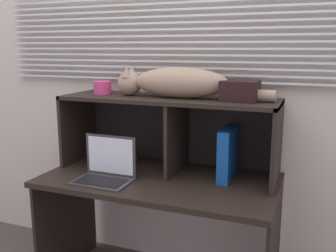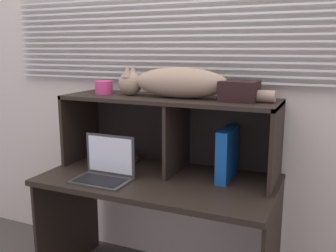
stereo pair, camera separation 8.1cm
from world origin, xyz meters
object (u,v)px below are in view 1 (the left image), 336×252
Objects in this scene: binder_upright at (228,153)px; book_stack at (114,160)px; cat at (176,83)px; laptop at (106,170)px; small_basket at (103,88)px; storage_box at (240,91)px.

binder_upright is 1.19× the size of book_stack.
cat is 0.62m from laptop.
binder_upright is 0.85m from small_basket.
book_stack is 0.45m from small_basket.
binder_upright is 0.72m from book_stack.
cat is 0.64m from book_stack.
laptop is 2.88× the size of small_basket.
cat is at bearing 180.00° from binder_upright.
cat is at bearing 43.31° from laptop.
book_stack is at bearing -0.32° from small_basket.
book_stack is 2.24× the size of small_basket.
cat is 2.95× the size of laptop.
binder_upright is 2.66× the size of small_basket.
cat is 0.36m from storage_box.
storage_box is (0.05, 0.00, 0.35)m from binder_upright.
cat is 0.47m from small_basket.
storage_box is at bearing -0.00° from cat.
small_basket reaches higher than laptop.
laptop is (-0.30, -0.28, -0.46)m from cat.
laptop is 0.53m from small_basket.
storage_box is at bearing 0.03° from book_stack.
laptop is 1.60× the size of storage_box.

